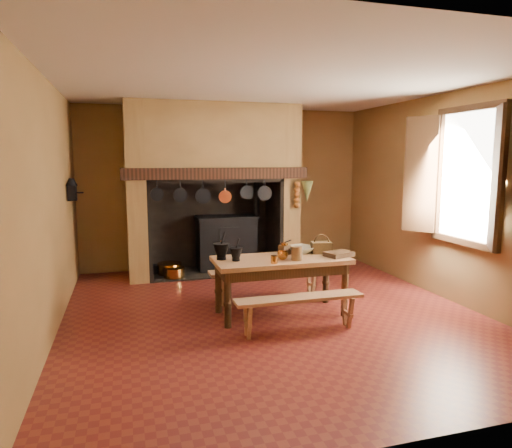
{
  "coord_description": "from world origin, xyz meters",
  "views": [
    {
      "loc": [
        -1.7,
        -5.22,
        1.91
      ],
      "look_at": [
        -0.12,
        0.3,
        1.09
      ],
      "focal_mm": 32.0,
      "sensor_mm": 36.0,
      "label": 1
    }
  ],
  "objects_px": {
    "coffee_grinder": "(285,249)",
    "wicker_basket": "(321,247)",
    "work_table": "(281,267)",
    "iron_range": "(227,242)",
    "bench_front": "(299,305)",
    "mixing_bowl": "(300,250)"
  },
  "relations": [
    {
      "from": "work_table",
      "to": "coffee_grinder",
      "type": "xyz_separation_m",
      "value": [
        0.11,
        0.19,
        0.18
      ]
    },
    {
      "from": "bench_front",
      "to": "mixing_bowl",
      "type": "bearing_deg",
      "value": 68.22
    },
    {
      "from": "bench_front",
      "to": "wicker_basket",
      "type": "distance_m",
      "value": 1.08
    },
    {
      "from": "coffee_grinder",
      "to": "mixing_bowl",
      "type": "bearing_deg",
      "value": -16.64
    },
    {
      "from": "work_table",
      "to": "wicker_basket",
      "type": "xyz_separation_m",
      "value": [
        0.6,
        0.13,
        0.19
      ]
    },
    {
      "from": "wicker_basket",
      "to": "bench_front",
      "type": "bearing_deg",
      "value": -116.64
    },
    {
      "from": "coffee_grinder",
      "to": "wicker_basket",
      "type": "xyz_separation_m",
      "value": [
        0.49,
        -0.05,
        0.01
      ]
    },
    {
      "from": "work_table",
      "to": "bench_front",
      "type": "distance_m",
      "value": 0.69
    },
    {
      "from": "bench_front",
      "to": "wicker_basket",
      "type": "xyz_separation_m",
      "value": [
        0.6,
        0.76,
        0.49
      ]
    },
    {
      "from": "coffee_grinder",
      "to": "wicker_basket",
      "type": "height_order",
      "value": "wicker_basket"
    },
    {
      "from": "coffee_grinder",
      "to": "mixing_bowl",
      "type": "relative_size",
      "value": 0.52
    },
    {
      "from": "iron_range",
      "to": "coffee_grinder",
      "type": "relative_size",
      "value": 8.69
    },
    {
      "from": "iron_range",
      "to": "bench_front",
      "type": "distance_m",
      "value": 3.12
    },
    {
      "from": "work_table",
      "to": "wicker_basket",
      "type": "relative_size",
      "value": 5.71
    },
    {
      "from": "work_table",
      "to": "bench_front",
      "type": "height_order",
      "value": "work_table"
    },
    {
      "from": "bench_front",
      "to": "wicker_basket",
      "type": "relative_size",
      "value": 5.05
    },
    {
      "from": "iron_range",
      "to": "wicker_basket",
      "type": "bearing_deg",
      "value": -72.67
    },
    {
      "from": "iron_range",
      "to": "work_table",
      "type": "height_order",
      "value": "iron_range"
    },
    {
      "from": "iron_range",
      "to": "coffee_grinder",
      "type": "height_order",
      "value": "iron_range"
    },
    {
      "from": "work_table",
      "to": "wicker_basket",
      "type": "bearing_deg",
      "value": 12.72
    },
    {
      "from": "work_table",
      "to": "iron_range",
      "type": "bearing_deg",
      "value": 93.2
    },
    {
      "from": "wicker_basket",
      "to": "mixing_bowl",
      "type": "bearing_deg",
      "value": 177.11
    }
  ]
}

